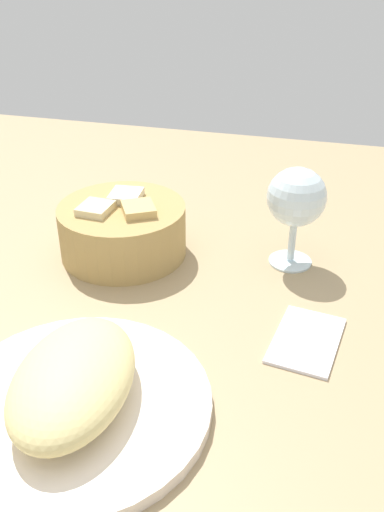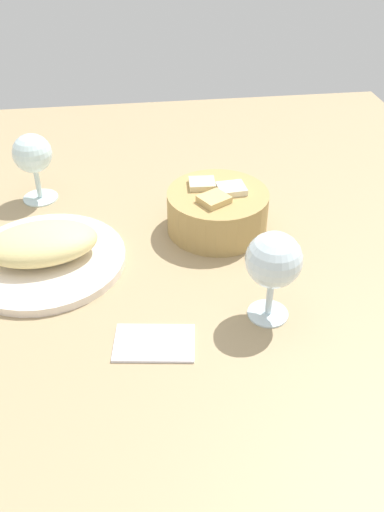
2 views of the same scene
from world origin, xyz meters
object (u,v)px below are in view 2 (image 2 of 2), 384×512
at_px(folded_napkin, 154,342).
at_px(bread_basket, 217,210).
at_px(wine_glass_near, 274,262).
at_px(wine_glass_far, 33,157).
at_px(plate, 45,261).

bearing_deg(folded_napkin, bread_basket, -108.04).
relative_size(wine_glass_near, folded_napkin, 1.27).
xyz_separation_m(bread_basket, folded_napkin, (-0.13, -0.27, -0.04)).
distance_m(wine_glass_far, folded_napkin, 0.47).
height_order(wine_glass_near, wine_glass_far, wine_glass_near).
bearing_deg(folded_napkin, wine_glass_near, -159.26).
height_order(plate, wine_glass_far, wine_glass_far).
relative_size(bread_basket, folded_napkin, 1.61).
bearing_deg(wine_glass_near, folded_napkin, -167.53).
xyz_separation_m(wine_glass_near, folded_napkin, (-0.17, -0.04, -0.09)).
height_order(wine_glass_near, folded_napkin, wine_glass_near).
height_order(plate, bread_basket, bread_basket).
bearing_deg(wine_glass_far, folded_napkin, -65.78).
relative_size(wine_glass_near, wine_glass_far, 1.05).
distance_m(plate, folded_napkin, 0.26).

